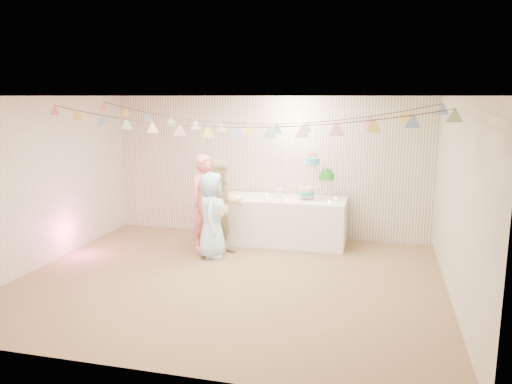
% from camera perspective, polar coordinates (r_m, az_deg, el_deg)
% --- Properties ---
extents(floor, '(6.00, 6.00, 0.00)m').
position_cam_1_polar(floor, '(7.28, -3.11, -10.02)').
color(floor, brown).
rests_on(floor, ground).
extents(ceiling, '(6.00, 6.00, 0.00)m').
position_cam_1_polar(ceiling, '(6.80, -3.33, 10.90)').
color(ceiling, white).
rests_on(ceiling, ground).
extents(back_wall, '(6.00, 6.00, 0.00)m').
position_cam_1_polar(back_wall, '(9.31, 1.35, 2.88)').
color(back_wall, silver).
rests_on(back_wall, ground).
extents(front_wall, '(6.00, 6.00, 0.00)m').
position_cam_1_polar(front_wall, '(4.66, -12.39, -5.53)').
color(front_wall, silver).
rests_on(front_wall, ground).
extents(left_wall, '(5.00, 5.00, 0.00)m').
position_cam_1_polar(left_wall, '(8.31, -23.38, 1.02)').
color(left_wall, silver).
rests_on(left_wall, ground).
extents(right_wall, '(5.00, 5.00, 0.00)m').
position_cam_1_polar(right_wall, '(6.69, 22.14, -1.10)').
color(right_wall, silver).
rests_on(right_wall, ground).
extents(table, '(2.19, 0.87, 0.82)m').
position_cam_1_polar(table, '(8.93, 3.18, -3.29)').
color(table, white).
rests_on(table, floor).
extents(cake_stand, '(0.67, 0.40, 0.75)m').
position_cam_1_polar(cake_stand, '(8.75, 6.83, 1.14)').
color(cake_stand, silver).
rests_on(cake_stand, table).
extents(cake_bottom, '(0.31, 0.31, 0.15)m').
position_cam_1_polar(cake_bottom, '(8.76, 5.76, -0.75)').
color(cake_bottom, '#24ABA4').
rests_on(cake_bottom, cake_stand).
extents(cake_middle, '(0.27, 0.27, 0.22)m').
position_cam_1_polar(cake_middle, '(8.82, 8.06, 1.06)').
color(cake_middle, '#219420').
rests_on(cake_middle, cake_stand).
extents(cake_top_tier, '(0.25, 0.25, 0.19)m').
position_cam_1_polar(cake_top_tier, '(8.69, 6.45, 2.75)').
color(cake_top_tier, '#43C0D4').
rests_on(cake_top_tier, cake_stand).
extents(platter, '(0.35, 0.35, 0.02)m').
position_cam_1_polar(platter, '(8.94, -0.70, -0.97)').
color(platter, white).
rests_on(platter, table).
extents(posy, '(0.15, 0.15, 0.18)m').
position_cam_1_polar(posy, '(8.90, 2.65, -0.51)').
color(posy, white).
rests_on(posy, table).
extents(person_adult_a, '(0.68, 0.72, 1.64)m').
position_cam_1_polar(person_adult_a, '(8.52, -5.70, -1.18)').
color(person_adult_a, pink).
rests_on(person_adult_a, floor).
extents(person_adult_b, '(0.97, 0.93, 1.58)m').
position_cam_1_polar(person_adult_b, '(8.26, -3.87, -1.76)').
color(person_adult_b, tan).
rests_on(person_adult_b, floor).
extents(person_child, '(0.57, 0.76, 1.40)m').
position_cam_1_polar(person_child, '(8.13, -5.07, -2.64)').
color(person_child, '#B4E9FF').
rests_on(person_child, floor).
extents(bunting_back, '(5.60, 1.10, 0.40)m').
position_cam_1_polar(bunting_back, '(7.86, -0.89, 9.09)').
color(bunting_back, pink).
rests_on(bunting_back, ceiling).
extents(bunting_front, '(5.60, 0.90, 0.36)m').
position_cam_1_polar(bunting_front, '(6.62, -3.83, 8.47)').
color(bunting_front, '#72A5E5').
rests_on(bunting_front, ceiling).
extents(tealight_0, '(0.04, 0.04, 0.03)m').
position_cam_1_polar(tealight_0, '(8.88, -2.05, -0.56)').
color(tealight_0, '#FFD88C').
rests_on(tealight_0, table).
extents(tealight_1, '(0.04, 0.04, 0.03)m').
position_cam_1_polar(tealight_1, '(9.08, 1.25, -0.29)').
color(tealight_1, '#FFD88C').
rests_on(tealight_1, table).
extents(tealight_2, '(0.04, 0.04, 0.03)m').
position_cam_1_polar(tealight_2, '(8.61, 3.58, -0.93)').
color(tealight_2, '#FFD88C').
rests_on(tealight_2, table).
extents(tealight_3, '(0.04, 0.04, 0.03)m').
position_cam_1_polar(tealight_3, '(8.99, 5.66, -0.45)').
color(tealight_3, '#FFD88C').
rests_on(tealight_3, table).
extents(tealight_4, '(0.04, 0.04, 0.03)m').
position_cam_1_polar(tealight_4, '(8.55, 8.38, -1.11)').
color(tealight_4, '#FFD88C').
rests_on(tealight_4, table).
extents(tealight_5, '(0.04, 0.04, 0.03)m').
position_cam_1_polar(tealight_5, '(8.87, 9.11, -0.71)').
color(tealight_5, '#FFD88C').
rests_on(tealight_5, table).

